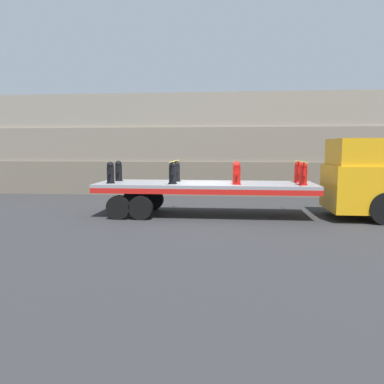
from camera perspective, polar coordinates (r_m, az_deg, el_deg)
The scene contains 14 objects.
ground_plane at distance 15.09m, azimuth 2.02°, elevation -3.57°, with size 120.00×120.00×0.00m, color #2D2D30.
rock_cliff at distance 22.46m, azimuth 3.32°, elevation 7.21°, with size 60.00×3.30×5.76m.
truck_cab at distance 15.71m, azimuth 24.64°, elevation 1.78°, with size 2.52×2.72×3.04m.
flatbed_trailer at distance 15.00m, azimuth -0.67°, elevation 0.39°, with size 8.60×2.57×1.32m.
fire_hydrant_black_near_0 at distance 15.04m, azimuth -12.32°, elevation 2.88°, with size 0.35×0.53×0.85m.
fire_hydrant_black_far_0 at distance 16.08m, azimuth -11.12°, elevation 3.15°, with size 0.35×0.53×0.85m.
fire_hydrant_black_near_1 at distance 14.47m, azimuth -2.98°, elevation 2.88°, with size 0.35×0.53×0.85m.
fire_hydrant_black_far_1 at distance 15.54m, azimuth -2.37°, elevation 3.15°, with size 0.35×0.53×0.85m.
fire_hydrant_red_near_2 at distance 14.31m, azimuth 6.84°, elevation 2.80°, with size 0.35×0.53×0.85m.
fire_hydrant_red_far_2 at distance 15.39m, azimuth 6.77°, elevation 3.07°, with size 0.35×0.53×0.85m.
fire_hydrant_red_near_3 at distance 14.56m, azimuth 16.60°, elevation 2.63°, with size 0.35×0.53×0.85m.
fire_hydrant_red_far_3 at distance 15.63m, azimuth 15.85°, elevation 2.92°, with size 0.35×0.53×0.85m.
cargo_strap_rear at distance 14.98m, azimuth -2.68°, elevation 4.72°, with size 0.05×2.67×0.01m.
cargo_strap_middle at distance 15.08m, azimuth 16.27°, elevation 4.47°, with size 0.05×2.67×0.01m.
Camera 1 is at (0.95, -14.81, 2.71)m, focal length 35.00 mm.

